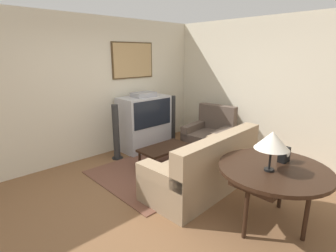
% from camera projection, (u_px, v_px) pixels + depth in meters
% --- Properties ---
extents(ground_plane, '(12.00, 12.00, 0.00)m').
position_uv_depth(ground_plane, '(165.00, 195.00, 3.88)').
color(ground_plane, brown).
extents(wall_back, '(12.00, 0.10, 2.70)m').
position_uv_depth(wall_back, '(90.00, 89.00, 5.01)').
color(wall_back, beige).
rests_on(wall_back, ground_plane).
extents(wall_right, '(0.06, 12.00, 2.70)m').
position_uv_depth(wall_right, '(261.00, 88.00, 5.25)').
color(wall_right, beige).
rests_on(wall_right, ground_plane).
extents(area_rug, '(2.33, 1.81, 0.01)m').
position_uv_depth(area_rug, '(165.00, 169.00, 4.73)').
color(area_rug, brown).
rests_on(area_rug, ground_plane).
extents(tv, '(1.06, 0.60, 1.23)m').
position_uv_depth(tv, '(144.00, 122.00, 5.61)').
color(tv, '#B7B7BC').
rests_on(tv, ground_plane).
extents(couch, '(1.92, 0.95, 0.91)m').
position_uv_depth(couch, '(205.00, 170.00, 3.95)').
color(couch, '#9E8466').
rests_on(couch, ground_plane).
extents(armchair, '(0.99, 0.95, 0.95)m').
position_uv_depth(armchair, '(210.00, 137.00, 5.54)').
color(armchair, brown).
rests_on(armchair, ground_plane).
extents(coffee_table, '(0.94, 0.50, 0.38)m').
position_uv_depth(coffee_table, '(165.00, 149.00, 4.74)').
color(coffee_table, black).
rests_on(coffee_table, ground_plane).
extents(console_table, '(1.27, 1.27, 0.75)m').
position_uv_depth(console_table, '(274.00, 172.00, 3.04)').
color(console_table, black).
rests_on(console_table, ground_plane).
extents(table_lamp, '(0.37, 0.37, 0.46)m').
position_uv_depth(table_lamp, '(272.00, 141.00, 2.85)').
color(table_lamp, black).
rests_on(table_lamp, console_table).
extents(mantel_clock, '(0.15, 0.10, 0.18)m').
position_uv_depth(mantel_clock, '(284.00, 155.00, 3.16)').
color(mantel_clock, black).
rests_on(mantel_clock, console_table).
extents(speaker_tower_left, '(0.21, 0.21, 1.09)m').
position_uv_depth(speaker_tower_left, '(116.00, 134.00, 5.07)').
color(speaker_tower_left, black).
rests_on(speaker_tower_left, ground_plane).
extents(speaker_tower_right, '(0.21, 0.21, 1.09)m').
position_uv_depth(speaker_tower_right, '(173.00, 120.00, 6.08)').
color(speaker_tower_right, black).
rests_on(speaker_tower_right, ground_plane).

